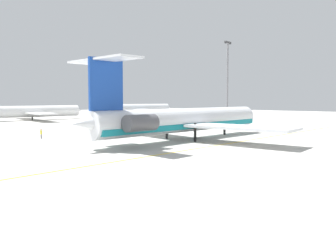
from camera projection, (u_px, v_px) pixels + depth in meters
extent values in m
plane|color=#B7B5AD|center=(218.00, 147.00, 51.01)|extent=(326.42, 326.42, 0.00)
cylinder|color=silver|center=(185.00, 120.00, 60.79)|extent=(38.55, 6.25, 4.09)
cone|color=silver|center=(245.00, 116.00, 74.51)|extent=(4.48, 4.16, 3.93)
cone|color=silver|center=(91.00, 123.00, 47.03)|extent=(6.16, 3.81, 3.48)
cube|color=teal|center=(185.00, 125.00, 60.84)|extent=(37.70, 6.28, 0.90)
cube|color=silver|center=(148.00, 121.00, 68.80)|extent=(9.05, 17.86, 0.41)
cube|color=silver|center=(240.00, 127.00, 54.08)|extent=(7.21, 17.35, 0.41)
cylinder|color=#515156|center=(112.00, 121.00, 53.60)|extent=(5.24, 2.66, 2.37)
cube|color=silver|center=(115.00, 121.00, 53.11)|extent=(3.14, 1.48, 0.49)
cylinder|color=#515156|center=(141.00, 123.00, 49.02)|extent=(5.24, 2.66, 2.37)
cube|color=silver|center=(137.00, 123.00, 49.51)|extent=(3.14, 1.48, 0.49)
cube|color=#19429E|center=(106.00, 84.00, 48.52)|extent=(5.56, 0.72, 7.25)
cube|color=silver|center=(90.00, 62.00, 50.29)|extent=(4.17, 6.18, 0.29)
cube|color=silver|center=(118.00, 58.00, 45.72)|extent=(4.17, 6.18, 0.29)
cylinder|color=black|center=(224.00, 127.00, 69.29)|extent=(0.45, 0.45, 3.10)
cylinder|color=black|center=(167.00, 130.00, 62.27)|extent=(0.45, 0.45, 3.10)
cylinder|color=black|center=(195.00, 132.00, 57.71)|extent=(0.45, 0.45, 3.10)
cylinder|color=white|center=(32.00, 111.00, 116.67)|extent=(31.79, 9.74, 3.78)
cone|color=white|center=(77.00, 110.00, 126.40)|extent=(3.72, 4.12, 3.59)
cube|color=white|center=(24.00, 112.00, 123.86)|extent=(8.16, 15.23, 0.45)
cube|color=white|center=(41.00, 113.00, 109.53)|extent=(8.16, 15.23, 0.45)
cylinder|color=black|center=(32.00, 116.00, 116.78)|extent=(0.45, 0.45, 2.55)
cylinder|color=silver|center=(136.00, 108.00, 156.24)|extent=(31.34, 13.66, 3.80)
cone|color=silver|center=(167.00, 108.00, 164.30)|extent=(4.09, 4.41, 3.61)
cube|color=silver|center=(128.00, 109.00, 164.13)|extent=(9.83, 15.51, 0.46)
cube|color=silver|center=(146.00, 110.00, 148.40)|extent=(9.83, 15.51, 0.46)
cube|color=#B2191E|center=(108.00, 98.00, 149.12)|extent=(4.05, 1.67, 5.18)
cylinder|color=black|center=(136.00, 112.00, 156.35)|extent=(0.46, 0.46, 2.56)
cylinder|color=black|center=(206.00, 126.00, 85.55)|extent=(0.11, 0.11, 0.85)
cylinder|color=black|center=(207.00, 126.00, 85.44)|extent=(0.11, 0.11, 0.85)
cylinder|color=#262628|center=(207.00, 123.00, 85.45)|extent=(0.29, 0.29, 0.67)
sphere|color=#8C6647|center=(207.00, 121.00, 85.42)|extent=(0.27, 0.27, 0.27)
cylinder|color=#262628|center=(206.00, 123.00, 85.58)|extent=(0.08, 0.08, 0.57)
cylinder|color=#262628|center=(207.00, 123.00, 85.31)|extent=(0.08, 0.08, 0.57)
cylinder|color=black|center=(41.00, 137.00, 61.79)|extent=(0.11, 0.11, 0.86)
cylinder|color=black|center=(41.00, 137.00, 61.68)|extent=(0.11, 0.11, 0.86)
cylinder|color=yellow|center=(41.00, 132.00, 61.69)|extent=(0.29, 0.29, 0.68)
sphere|color=tan|center=(41.00, 130.00, 61.65)|extent=(0.27, 0.27, 0.27)
cylinder|color=yellow|center=(41.00, 132.00, 61.82)|extent=(0.08, 0.08, 0.58)
cylinder|color=yellow|center=(42.00, 132.00, 61.54)|extent=(0.08, 0.08, 0.58)
cone|color=#EA590F|center=(203.00, 126.00, 88.91)|extent=(0.40, 0.40, 0.55)
cube|color=gold|center=(228.00, 144.00, 55.42)|extent=(92.32, 4.99, 0.01)
cylinder|color=slate|center=(227.00, 81.00, 127.93)|extent=(0.70, 0.70, 27.13)
cube|color=#424244|center=(228.00, 42.00, 127.02)|extent=(4.00, 0.60, 0.60)
cube|color=#2D2D30|center=(226.00, 43.00, 125.91)|extent=(0.70, 0.50, 0.44)
cube|color=#2D2D30|center=(230.00, 44.00, 128.17)|extent=(0.70, 0.50, 0.44)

